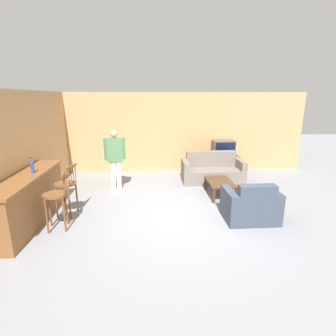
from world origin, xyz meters
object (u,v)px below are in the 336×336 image
at_px(couch_far, 212,171).
at_px(person_by_window, 115,157).
at_px(armchair_near, 251,206).
at_px(tv, 223,148).
at_px(tv_unit, 222,164).
at_px(table_lamp, 234,146).
at_px(bottle, 32,166).
at_px(bar_chair_near, 56,199).
at_px(bar_chair_mid, 66,188).
at_px(coffee_table, 220,183).

height_order(couch_far, person_by_window, person_by_window).
xyz_separation_m(armchair_near, tv, (0.40, 3.57, 0.51)).
distance_m(tv_unit, table_lamp, 0.69).
xyz_separation_m(bottle, table_lamp, (5.11, 3.22, -0.28)).
bearing_deg(person_by_window, bar_chair_near, -111.38).
bearing_deg(table_lamp, tv_unit, 180.00).
bearing_deg(couch_far, armchair_near, -86.12).
distance_m(armchair_near, tv_unit, 3.60).
xyz_separation_m(armchair_near, bottle, (-4.34, 0.36, 0.83)).
bearing_deg(person_by_window, bottle, -129.40).
bearing_deg(bottle, tv_unit, 34.13).
relative_size(tv, table_lamp, 1.69).
bearing_deg(tv_unit, bar_chair_mid, -143.91).
bearing_deg(bar_chair_near, armchair_near, 1.42).
bearing_deg(bottle, bar_chair_near, -39.46).
height_order(bar_chair_near, bottle, bottle).
bearing_deg(person_by_window, armchair_near, -34.90).
xyz_separation_m(coffee_table, tv, (0.66, 2.15, 0.48)).
distance_m(tv, bottle, 5.74).
distance_m(tv_unit, tv, 0.54).
distance_m(couch_far, tv_unit, 1.12).
relative_size(bottle, table_lamp, 0.75).
xyz_separation_m(bar_chair_near, bar_chair_mid, (-0.00, 0.61, 0.00)).
bearing_deg(couch_far, bar_chair_mid, -149.81).
distance_m(coffee_table, tv_unit, 2.25).
relative_size(bar_chair_mid, coffee_table, 1.07).
distance_m(bar_chair_near, couch_far, 4.53).
bearing_deg(bar_chair_mid, couch_far, 30.19).
xyz_separation_m(tv, table_lamp, (0.37, 0.00, 0.05)).
xyz_separation_m(couch_far, bottle, (-4.16, -2.26, 0.83)).
relative_size(bottle, person_by_window, 0.19).
xyz_separation_m(couch_far, tv_unit, (0.58, 0.96, -0.03)).
xyz_separation_m(bar_chair_near, table_lamp, (4.56, 3.67, 0.25)).
height_order(tv_unit, person_by_window, person_by_window).
bearing_deg(bar_chair_near, coffee_table, 23.27).
height_order(coffee_table, person_by_window, person_by_window).
height_order(bar_chair_near, armchair_near, bar_chair_near).
bearing_deg(armchair_near, coffee_table, 100.28).
relative_size(tv, bottle, 2.26).
bearing_deg(bar_chair_near, tv, 41.17).
relative_size(bar_chair_near, tv_unit, 1.07).
height_order(bar_chair_mid, couch_far, bar_chair_mid).
xyz_separation_m(bar_chair_near, person_by_window, (0.84, 2.15, 0.30)).
height_order(couch_far, bottle, bottle).
bearing_deg(person_by_window, tv_unit, 24.40).
height_order(bar_chair_mid, tv, bar_chair_mid).
bearing_deg(table_lamp, person_by_window, -157.76).
bearing_deg(bar_chair_mid, coffee_table, 14.38).
distance_m(bar_chair_near, tv_unit, 5.58).
relative_size(bar_chair_mid, tv, 1.55).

